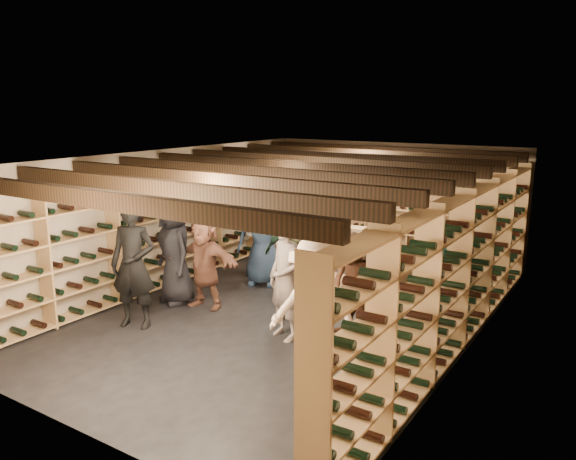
# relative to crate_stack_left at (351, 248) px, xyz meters

# --- Properties ---
(ground) EXTENTS (8.00, 8.00, 0.00)m
(ground) POSITION_rel_crate_stack_left_xyz_m (0.21, -2.53, -0.42)
(ground) COLOR black
(ground) RESTS_ON ground
(walls) EXTENTS (5.52, 8.02, 2.40)m
(walls) POSITION_rel_crate_stack_left_xyz_m (0.21, -2.53, 0.78)
(walls) COLOR #B3A38B
(walls) RESTS_ON ground
(ceiling) EXTENTS (5.50, 8.00, 0.01)m
(ceiling) POSITION_rel_crate_stack_left_xyz_m (0.21, -2.53, 1.98)
(ceiling) COLOR #BFB4A3
(ceiling) RESTS_ON walls
(ceiling_joists) EXTENTS (5.40, 7.12, 0.18)m
(ceiling_joists) POSITION_rel_crate_stack_left_xyz_m (0.21, -2.53, 1.84)
(ceiling_joists) COLOR black
(ceiling_joists) RESTS_ON ground
(wine_rack_left) EXTENTS (0.32, 7.50, 2.15)m
(wine_rack_left) POSITION_rel_crate_stack_left_xyz_m (-2.36, -2.53, 0.65)
(wine_rack_left) COLOR tan
(wine_rack_left) RESTS_ON ground
(wine_rack_right) EXTENTS (0.32, 7.50, 2.15)m
(wine_rack_right) POSITION_rel_crate_stack_left_xyz_m (2.78, -2.53, 0.65)
(wine_rack_right) COLOR tan
(wine_rack_right) RESTS_ON ground
(wine_rack_back) EXTENTS (4.70, 0.30, 2.15)m
(wine_rack_back) POSITION_rel_crate_stack_left_xyz_m (0.21, 1.30, 0.65)
(wine_rack_back) COLOR tan
(wine_rack_back) RESTS_ON ground
(crate_stack_left) EXTENTS (0.54, 0.39, 0.85)m
(crate_stack_left) POSITION_rel_crate_stack_left_xyz_m (0.00, 0.00, 0.00)
(crate_stack_left) COLOR tan
(crate_stack_left) RESTS_ON ground
(crate_stack_right) EXTENTS (0.58, 0.48, 0.34)m
(crate_stack_right) POSITION_rel_crate_stack_left_xyz_m (1.18, -0.63, -0.25)
(crate_stack_right) COLOR tan
(crate_stack_right) RESTS_ON ground
(crate_loose) EXTENTS (0.54, 0.40, 0.17)m
(crate_loose) POSITION_rel_crate_stack_left_xyz_m (0.26, -1.05, -0.34)
(crate_loose) COLOR tan
(crate_loose) RESTS_ON ground
(person_0) EXTENTS (1.00, 0.84, 1.74)m
(person_0) POSITION_rel_crate_stack_left_xyz_m (-1.56, -3.24, 0.45)
(person_0) COLOR black
(person_0) RESTS_ON ground
(person_1) EXTENTS (0.79, 0.65, 1.86)m
(person_1) POSITION_rel_crate_stack_left_xyz_m (-1.34, -4.31, 0.50)
(person_1) COLOR black
(person_1) RESTS_ON ground
(person_2) EXTENTS (0.97, 0.85, 1.69)m
(person_2) POSITION_rel_crate_stack_left_xyz_m (0.64, -2.90, 0.42)
(person_2) COLOR #5C603D
(person_2) RESTS_ON ground
(person_3) EXTENTS (1.18, 0.77, 1.71)m
(person_3) POSITION_rel_crate_stack_left_xyz_m (1.67, -4.32, 0.43)
(person_3) COLOR beige
(person_3) RESTS_ON ground
(person_4) EXTENTS (1.04, 0.59, 1.68)m
(person_4) POSITION_rel_crate_stack_left_xyz_m (2.39, -2.22, 0.42)
(person_4) COLOR #136B78
(person_4) RESTS_ON ground
(person_5) EXTENTS (1.42, 0.55, 1.50)m
(person_5) POSITION_rel_crate_stack_left_xyz_m (-1.01, -3.15, 0.33)
(person_5) COLOR brown
(person_5) RESTS_ON ground
(person_6) EXTENTS (1.05, 0.86, 1.85)m
(person_6) POSITION_rel_crate_stack_left_xyz_m (-0.91, -1.70, 0.50)
(person_6) COLOR #1E2F47
(person_6) RESTS_ON ground
(person_7) EXTENTS (0.73, 0.61, 1.70)m
(person_7) POSITION_rel_crate_stack_left_xyz_m (0.73, -3.49, 0.42)
(person_7) COLOR slate
(person_7) RESTS_ON ground
(person_8) EXTENTS (0.87, 0.77, 1.51)m
(person_8) POSITION_rel_crate_stack_left_xyz_m (1.56, -3.06, 0.33)
(person_8) COLOR #4F2D1C
(person_8) RESTS_ON ground
(person_9) EXTENTS (1.32, 1.01, 1.80)m
(person_9) POSITION_rel_crate_stack_left_xyz_m (-1.20, -1.23, 0.47)
(person_9) COLOR #BBB2AA
(person_9) RESTS_ON ground
(person_10) EXTENTS (0.98, 0.51, 1.61)m
(person_10) POSITION_rel_crate_stack_left_xyz_m (0.05, -2.37, 0.38)
(person_10) COLOR #294B3B
(person_10) RESTS_ON ground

